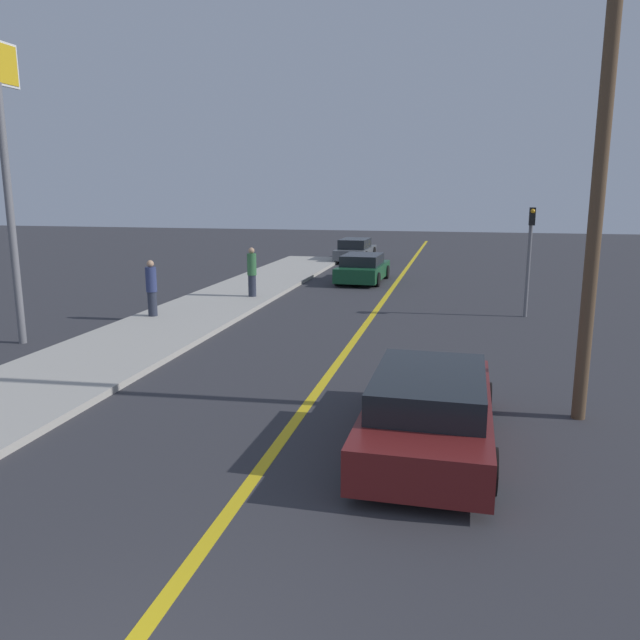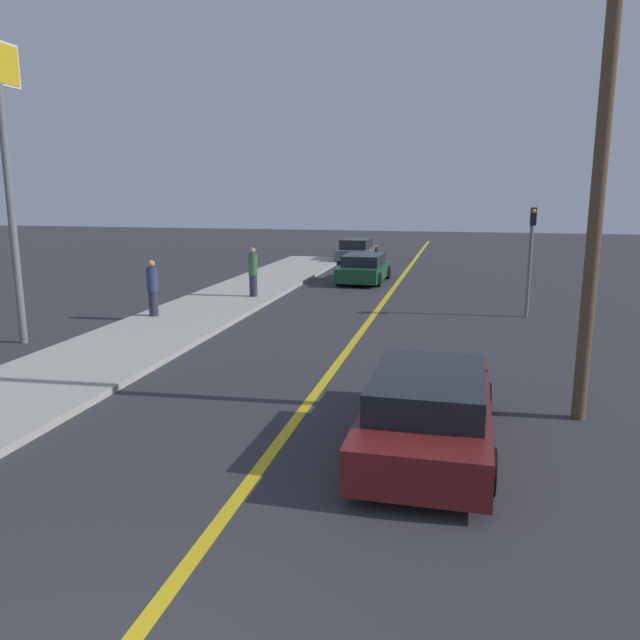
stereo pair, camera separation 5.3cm
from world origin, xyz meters
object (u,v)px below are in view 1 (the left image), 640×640
(car_far_distant, at_px, (355,250))
(roadside_sign, at_px, (2,136))
(car_ahead_center, at_px, (363,268))
(pedestrian_near_curb, at_px, (152,288))
(traffic_light, at_px, (530,249))
(car_near_right_lane, at_px, (429,409))
(utility_pole, at_px, (597,201))
(pedestrian_mid_group, at_px, (252,272))

(car_far_distant, xyz_separation_m, roadside_sign, (-5.41, -21.48, 4.73))
(car_ahead_center, relative_size, pedestrian_near_curb, 2.41)
(traffic_light, bearing_deg, car_near_right_lane, -102.57)
(utility_pole, bearing_deg, roadside_sign, 168.76)
(traffic_light, distance_m, utility_pole, 9.48)
(car_near_right_lane, bearing_deg, pedestrian_near_curb, 138.89)
(car_near_right_lane, relative_size, pedestrian_mid_group, 2.66)
(car_ahead_center, height_order, utility_pole, utility_pole)
(car_near_right_lane, distance_m, traffic_light, 11.58)
(utility_pole, bearing_deg, traffic_light, 90.46)
(pedestrian_near_curb, bearing_deg, utility_pole, -28.13)
(car_near_right_lane, relative_size, car_ahead_center, 1.14)
(pedestrian_near_curb, xyz_separation_m, traffic_light, (11.48, 3.15, 1.15))
(car_near_right_lane, height_order, car_far_distant, car_far_distant)
(pedestrian_mid_group, distance_m, roadside_sign, 9.61)
(car_near_right_lane, xyz_separation_m, pedestrian_near_curb, (-8.98, 8.05, 0.41))
(car_ahead_center, bearing_deg, utility_pole, -66.17)
(car_ahead_center, xyz_separation_m, traffic_light, (6.35, -6.64, 1.58))
(car_far_distant, distance_m, pedestrian_near_curb, 18.32)
(car_ahead_center, height_order, pedestrian_near_curb, pedestrian_near_curb)
(roadside_sign, bearing_deg, car_ahead_center, 61.76)
(pedestrian_mid_group, relative_size, traffic_light, 0.52)
(car_near_right_lane, bearing_deg, car_ahead_center, 102.95)
(car_far_distant, height_order, traffic_light, traffic_light)
(car_near_right_lane, distance_m, car_ahead_center, 18.26)
(car_ahead_center, relative_size, traffic_light, 1.21)
(car_ahead_center, distance_m, traffic_light, 9.33)
(pedestrian_near_curb, bearing_deg, traffic_light, 15.37)
(car_near_right_lane, bearing_deg, car_far_distant, 102.84)
(car_ahead_center, bearing_deg, roadside_sign, -116.34)
(utility_pole, bearing_deg, car_ahead_center, 111.93)
(car_near_right_lane, height_order, utility_pole, utility_pole)
(car_near_right_lane, relative_size, roadside_sign, 0.63)
(pedestrian_mid_group, xyz_separation_m, traffic_light, (9.62, -1.04, 1.12))
(pedestrian_mid_group, xyz_separation_m, roadside_sign, (-3.87, -7.68, 4.30))
(car_far_distant, relative_size, traffic_light, 1.28)
(car_ahead_center, xyz_separation_m, pedestrian_mid_group, (-3.27, -5.60, 0.46))
(car_near_right_lane, height_order, roadside_sign, roadside_sign)
(car_far_distant, bearing_deg, roadside_sign, -102.50)
(car_near_right_lane, distance_m, pedestrian_mid_group, 14.17)
(traffic_light, xyz_separation_m, roadside_sign, (-13.49, -6.64, 3.18))
(car_ahead_center, distance_m, pedestrian_mid_group, 6.50)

